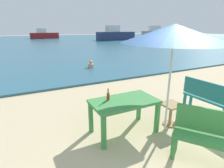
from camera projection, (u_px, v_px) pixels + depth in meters
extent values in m
plane|color=#C6B287|center=(212.00, 155.00, 3.26)|extent=(120.00, 120.00, 0.00)
cube|color=#2D6075|center=(38.00, 42.00, 28.72)|extent=(120.00, 50.00, 0.08)
cube|color=#3D8C42|center=(124.00, 102.00, 3.80)|extent=(1.40, 0.80, 0.06)
cube|color=#3D8C42|center=(104.00, 133.00, 3.34)|extent=(0.08, 0.08, 0.70)
cube|color=#3D8C42|center=(157.00, 118.00, 3.90)|extent=(0.08, 0.08, 0.70)
cube|color=#3D8C42|center=(91.00, 117.00, 3.92)|extent=(0.08, 0.08, 0.70)
cube|color=#3D8C42|center=(139.00, 106.00, 4.48)|extent=(0.08, 0.08, 0.70)
cylinder|color=brown|center=(108.00, 97.00, 3.77)|extent=(0.06, 0.06, 0.16)
cone|color=brown|center=(108.00, 93.00, 3.75)|extent=(0.06, 0.06, 0.03)
cylinder|color=brown|center=(108.00, 91.00, 3.73)|extent=(0.03, 0.03, 0.09)
cylinder|color=red|center=(108.00, 97.00, 3.78)|extent=(0.07, 0.07, 0.05)
cylinder|color=gold|center=(108.00, 88.00, 3.72)|extent=(0.03, 0.03, 0.01)
cylinder|color=silver|center=(169.00, 81.00, 3.75)|extent=(0.04, 0.04, 2.30)
cone|color=#33598C|center=(174.00, 33.00, 3.46)|extent=(2.10, 2.10, 0.36)
cube|color=#9E7A51|center=(172.00, 105.00, 4.15)|extent=(0.44, 0.44, 0.04)
cylinder|color=#9E7A51|center=(170.00, 115.00, 4.24)|extent=(0.07, 0.07, 0.50)
cylinder|color=#9E7A51|center=(169.00, 124.00, 4.31)|extent=(0.32, 0.32, 0.03)
cube|color=#237275|center=(207.00, 99.00, 4.68)|extent=(0.42, 1.22, 0.05)
cube|color=#237275|center=(205.00, 90.00, 4.52)|extent=(0.10, 1.20, 0.44)
cube|color=#237275|center=(191.00, 99.00, 5.27)|extent=(0.06, 0.06, 0.42)
cube|color=#237275|center=(223.00, 117.00, 4.23)|extent=(0.06, 0.06, 0.42)
cube|color=#237275|center=(185.00, 101.00, 5.14)|extent=(0.06, 0.06, 0.42)
cube|color=#3D8C42|center=(211.00, 141.00, 2.93)|extent=(0.99, 1.18, 0.05)
cube|color=#3D8C42|center=(214.00, 122.00, 2.98)|extent=(0.74, 1.00, 0.44)
cube|color=#3D8C42|center=(173.00, 148.00, 3.12)|extent=(0.06, 0.06, 0.42)
cube|color=#3D8C42|center=(176.00, 140.00, 3.36)|extent=(0.06, 0.06, 0.42)
cylinder|color=tan|center=(91.00, 66.00, 10.07)|extent=(0.34, 0.34, 0.20)
sphere|color=tan|center=(91.00, 62.00, 10.01)|extent=(0.21, 0.21, 0.21)
cube|color=gray|center=(157.00, 34.00, 40.65)|extent=(7.03, 1.92, 1.44)
cube|color=silver|center=(155.00, 28.00, 39.98)|extent=(2.24, 1.44, 1.12)
cube|color=navy|center=(116.00, 36.00, 32.21)|extent=(6.93, 1.89, 1.42)
cube|color=silver|center=(113.00, 29.00, 31.56)|extent=(2.21, 1.42, 1.10)
cube|color=maroon|center=(45.00, 36.00, 36.66)|extent=(5.48, 1.50, 1.12)
cube|color=silver|center=(41.00, 31.00, 36.15)|extent=(1.74, 1.12, 0.87)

